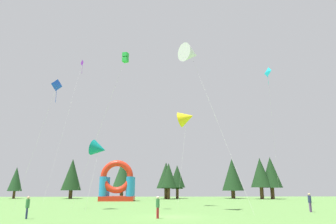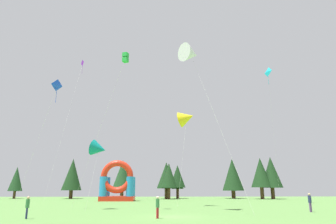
{
  "view_description": "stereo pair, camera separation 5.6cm",
  "coord_description": "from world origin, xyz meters",
  "px_view_note": "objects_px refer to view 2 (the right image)",
  "views": [
    {
      "loc": [
        -1.29,
        -26.57,
        2.37
      ],
      "look_at": [
        0.0,
        6.08,
        10.56
      ],
      "focal_mm": 32.42,
      "sensor_mm": 36.0,
      "label": 1
    },
    {
      "loc": [
        -1.23,
        -26.57,
        2.37
      ],
      "look_at": [
        0.0,
        6.08,
        10.56
      ],
      "focal_mm": 32.42,
      "sensor_mm": 36.0,
      "label": 2
    }
  ],
  "objects_px": {
    "kite_yellow_delta": "(187,118)",
    "person_left_edge": "(310,201)",
    "person_midfield": "(158,205)",
    "kite_blue_diamond": "(57,87)",
    "kite_purple_diamond": "(83,65)",
    "inflatable_orange_dome": "(117,186)",
    "kite_white_delta": "(190,54)",
    "kite_teal_delta": "(99,149)",
    "kite_green_box": "(125,58)",
    "kite_cyan_diamond": "(267,73)",
    "person_near_camera": "(27,205)"
  },
  "relations": [
    {
      "from": "kite_white_delta",
      "to": "inflatable_orange_dome",
      "type": "xyz_separation_m",
      "value": [
        -11.21,
        24.93,
        -15.28
      ]
    },
    {
      "from": "kite_green_box",
      "to": "kite_cyan_diamond",
      "type": "bearing_deg",
      "value": 30.49
    },
    {
      "from": "kite_cyan_diamond",
      "to": "person_midfield",
      "type": "height_order",
      "value": "kite_cyan_diamond"
    },
    {
      "from": "kite_white_delta",
      "to": "kite_teal_delta",
      "type": "relative_size",
      "value": 2.42
    },
    {
      "from": "kite_white_delta",
      "to": "kite_green_box",
      "type": "distance_m",
      "value": 7.95
    },
    {
      "from": "person_midfield",
      "to": "inflatable_orange_dome",
      "type": "distance_m",
      "value": 33.85
    },
    {
      "from": "kite_green_box",
      "to": "person_left_edge",
      "type": "distance_m",
      "value": 25.82
    },
    {
      "from": "kite_yellow_delta",
      "to": "kite_green_box",
      "type": "distance_m",
      "value": 12.2
    },
    {
      "from": "kite_purple_diamond",
      "to": "person_near_camera",
      "type": "bearing_deg",
      "value": -81.36
    },
    {
      "from": "person_left_edge",
      "to": "kite_green_box",
      "type": "bearing_deg",
      "value": 145.33
    },
    {
      "from": "kite_teal_delta",
      "to": "inflatable_orange_dome",
      "type": "distance_m",
      "value": 22.79
    },
    {
      "from": "kite_cyan_diamond",
      "to": "person_left_edge",
      "type": "distance_m",
      "value": 26.35
    },
    {
      "from": "kite_cyan_diamond",
      "to": "person_left_edge",
      "type": "bearing_deg",
      "value": -101.06
    },
    {
      "from": "person_midfield",
      "to": "kite_blue_diamond",
      "type": "bearing_deg",
      "value": -100.54
    },
    {
      "from": "person_midfield",
      "to": "inflatable_orange_dome",
      "type": "height_order",
      "value": "inflatable_orange_dome"
    },
    {
      "from": "kite_white_delta",
      "to": "kite_teal_delta",
      "type": "height_order",
      "value": "kite_white_delta"
    },
    {
      "from": "kite_teal_delta",
      "to": "kite_cyan_diamond",
      "type": "relative_size",
      "value": 0.36
    },
    {
      "from": "kite_yellow_delta",
      "to": "inflatable_orange_dome",
      "type": "height_order",
      "value": "kite_yellow_delta"
    },
    {
      "from": "kite_cyan_diamond",
      "to": "inflatable_orange_dome",
      "type": "bearing_deg",
      "value": 157.84
    },
    {
      "from": "kite_white_delta",
      "to": "kite_cyan_diamond",
      "type": "height_order",
      "value": "kite_cyan_diamond"
    },
    {
      "from": "kite_white_delta",
      "to": "person_left_edge",
      "type": "bearing_deg",
      "value": -10.47
    },
    {
      "from": "kite_purple_diamond",
      "to": "kite_cyan_diamond",
      "type": "distance_m",
      "value": 35.5
    },
    {
      "from": "kite_green_box",
      "to": "person_near_camera",
      "type": "height_order",
      "value": "kite_green_box"
    },
    {
      "from": "kite_purple_diamond",
      "to": "kite_cyan_diamond",
      "type": "height_order",
      "value": "kite_purple_diamond"
    },
    {
      "from": "kite_white_delta",
      "to": "inflatable_orange_dome",
      "type": "relative_size",
      "value": 2.61
    },
    {
      "from": "inflatable_orange_dome",
      "to": "kite_cyan_diamond",
      "type": "bearing_deg",
      "value": -22.16
    },
    {
      "from": "kite_teal_delta",
      "to": "person_near_camera",
      "type": "bearing_deg",
      "value": -107.93
    },
    {
      "from": "kite_cyan_diamond",
      "to": "person_left_edge",
      "type": "height_order",
      "value": "kite_cyan_diamond"
    },
    {
      "from": "kite_teal_delta",
      "to": "person_left_edge",
      "type": "bearing_deg",
      "value": -11.76
    },
    {
      "from": "kite_yellow_delta",
      "to": "kite_green_box",
      "type": "bearing_deg",
      "value": -139.2
    },
    {
      "from": "kite_white_delta",
      "to": "kite_yellow_delta",
      "type": "height_order",
      "value": "kite_white_delta"
    },
    {
      "from": "kite_yellow_delta",
      "to": "kite_cyan_diamond",
      "type": "bearing_deg",
      "value": 23.56
    },
    {
      "from": "person_left_edge",
      "to": "person_midfield",
      "type": "bearing_deg",
      "value": 175.36
    },
    {
      "from": "person_left_edge",
      "to": "inflatable_orange_dome",
      "type": "relative_size",
      "value": 0.25
    },
    {
      "from": "person_left_edge",
      "to": "kite_teal_delta",
      "type": "bearing_deg",
      "value": 142.61
    },
    {
      "from": "kite_yellow_delta",
      "to": "person_left_edge",
      "type": "height_order",
      "value": "kite_yellow_delta"
    },
    {
      "from": "kite_purple_diamond",
      "to": "kite_green_box",
      "type": "xyz_separation_m",
      "value": [
        11.12,
        -22.94,
        -8.58
      ]
    },
    {
      "from": "kite_blue_diamond",
      "to": "inflatable_orange_dome",
      "type": "relative_size",
      "value": 2.08
    },
    {
      "from": "kite_white_delta",
      "to": "kite_green_box",
      "type": "xyz_separation_m",
      "value": [
        -7.89,
        0.96,
        -0.26
      ]
    },
    {
      "from": "person_near_camera",
      "to": "inflatable_orange_dome",
      "type": "relative_size",
      "value": 0.23
    },
    {
      "from": "kite_cyan_diamond",
      "to": "kite_green_box",
      "type": "xyz_separation_m",
      "value": [
        -22.7,
        -13.37,
        -3.66
      ]
    },
    {
      "from": "kite_yellow_delta",
      "to": "kite_purple_diamond",
      "type": "height_order",
      "value": "kite_purple_diamond"
    },
    {
      "from": "kite_cyan_diamond",
      "to": "kite_teal_delta",
      "type": "bearing_deg",
      "value": -155.21
    },
    {
      "from": "kite_blue_diamond",
      "to": "kite_white_delta",
      "type": "height_order",
      "value": "kite_white_delta"
    },
    {
      "from": "kite_purple_diamond",
      "to": "inflatable_orange_dome",
      "type": "relative_size",
      "value": 3.7
    },
    {
      "from": "kite_purple_diamond",
      "to": "person_midfield",
      "type": "height_order",
      "value": "kite_purple_diamond"
    },
    {
      "from": "kite_purple_diamond",
      "to": "person_left_edge",
      "type": "xyz_separation_m",
      "value": [
        30.61,
        -26.04,
        -25.24
      ]
    },
    {
      "from": "kite_purple_diamond",
      "to": "person_midfield",
      "type": "distance_m",
      "value": 43.51
    },
    {
      "from": "person_near_camera",
      "to": "person_midfield",
      "type": "relative_size",
      "value": 1.0
    },
    {
      "from": "kite_white_delta",
      "to": "kite_yellow_delta",
      "type": "relative_size",
      "value": 1.45
    }
  ]
}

